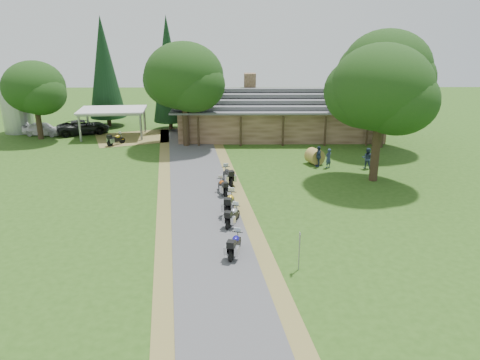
{
  "coord_description": "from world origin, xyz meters",
  "views": [
    {
      "loc": [
        1.53,
        -23.67,
        11.43
      ],
      "look_at": [
        1.8,
        4.85,
        1.6
      ],
      "focal_mm": 35.0,
      "sensor_mm": 36.0,
      "label": 1
    }
  ],
  "objects_px": {
    "car_dark_suv": "(83,124)",
    "motorcycle_row_d": "(223,186)",
    "motorcycle_row_a": "(235,243)",
    "motorcycle_row_c": "(230,202)",
    "lodge": "(279,111)",
    "car_white_sedan": "(43,127)",
    "carport": "(113,123)",
    "motorcycle_carport_a": "(116,139)",
    "motorcycle_row_b": "(233,215)",
    "motorcycle_row_e": "(228,175)",
    "hay_bale": "(315,156)",
    "silo": "(16,103)"
  },
  "relations": [
    {
      "from": "car_white_sedan",
      "to": "motorcycle_row_a",
      "type": "xyz_separation_m",
      "value": [
        19.93,
        -26.23,
        -0.24
      ]
    },
    {
      "from": "car_white_sedan",
      "to": "motorcycle_row_a",
      "type": "height_order",
      "value": "car_white_sedan"
    },
    {
      "from": "lodge",
      "to": "motorcycle_carport_a",
      "type": "bearing_deg",
      "value": -165.8
    },
    {
      "from": "motorcycle_row_b",
      "to": "motorcycle_carport_a",
      "type": "bearing_deg",
      "value": 52.06
    },
    {
      "from": "hay_bale",
      "to": "motorcycle_row_d",
      "type": "bearing_deg",
      "value": -137.06
    },
    {
      "from": "carport",
      "to": "car_dark_suv",
      "type": "relative_size",
      "value": 1.15
    },
    {
      "from": "carport",
      "to": "hay_bale",
      "type": "height_order",
      "value": "carport"
    },
    {
      "from": "lodge",
      "to": "car_white_sedan",
      "type": "bearing_deg",
      "value": -179.94
    },
    {
      "from": "motorcycle_row_a",
      "to": "car_white_sedan",
      "type": "bearing_deg",
      "value": 51.98
    },
    {
      "from": "car_white_sedan",
      "to": "hay_bale",
      "type": "distance_m",
      "value": 28.52
    },
    {
      "from": "motorcycle_carport_a",
      "to": "motorcycle_row_a",
      "type": "bearing_deg",
      "value": -112.37
    },
    {
      "from": "car_white_sedan",
      "to": "motorcycle_row_b",
      "type": "xyz_separation_m",
      "value": [
        19.81,
        -22.5,
        -0.26
      ]
    },
    {
      "from": "carport",
      "to": "motorcycle_row_d",
      "type": "distance_m",
      "value": 20.39
    },
    {
      "from": "motorcycle_row_b",
      "to": "motorcycle_row_e",
      "type": "height_order",
      "value": "motorcycle_row_e"
    },
    {
      "from": "motorcycle_row_b",
      "to": "motorcycle_row_c",
      "type": "xyz_separation_m",
      "value": [
        -0.18,
        1.79,
        0.1
      ]
    },
    {
      "from": "silo",
      "to": "car_white_sedan",
      "type": "distance_m",
      "value": 4.05
    },
    {
      "from": "carport",
      "to": "car_white_sedan",
      "type": "relative_size",
      "value": 1.25
    },
    {
      "from": "motorcycle_row_b",
      "to": "motorcycle_row_d",
      "type": "height_order",
      "value": "motorcycle_row_b"
    },
    {
      "from": "motorcycle_row_a",
      "to": "motorcycle_row_c",
      "type": "bearing_deg",
      "value": 17.96
    },
    {
      "from": "motorcycle_row_b",
      "to": "motorcycle_carport_a",
      "type": "height_order",
      "value": "motorcycle_row_b"
    },
    {
      "from": "motorcycle_row_b",
      "to": "motorcycle_carport_a",
      "type": "xyz_separation_m",
      "value": [
        -11.29,
        18.49,
        -0.0
      ]
    },
    {
      "from": "lodge",
      "to": "motorcycle_row_c",
      "type": "distance_m",
      "value": 21.36
    },
    {
      "from": "car_white_sedan",
      "to": "hay_bale",
      "type": "bearing_deg",
      "value": -103.21
    },
    {
      "from": "hay_bale",
      "to": "car_white_sedan",
      "type": "bearing_deg",
      "value": 158.64
    },
    {
      "from": "motorcycle_row_a",
      "to": "motorcycle_row_b",
      "type": "height_order",
      "value": "motorcycle_row_a"
    },
    {
      "from": "lodge",
      "to": "motorcycle_row_d",
      "type": "distance_m",
      "value": 18.28
    },
    {
      "from": "lodge",
      "to": "motorcycle_carport_a",
      "type": "relative_size",
      "value": 12.0
    },
    {
      "from": "car_white_sedan",
      "to": "motorcycle_carport_a",
      "type": "bearing_deg",
      "value": -107.06
    },
    {
      "from": "motorcycle_row_a",
      "to": "motorcycle_row_c",
      "type": "distance_m",
      "value": 5.53
    },
    {
      "from": "motorcycle_row_e",
      "to": "hay_bale",
      "type": "relative_size",
      "value": 1.54
    },
    {
      "from": "motorcycle_row_d",
      "to": "motorcycle_carport_a",
      "type": "relative_size",
      "value": 0.96
    },
    {
      "from": "car_dark_suv",
      "to": "motorcycle_row_d",
      "type": "xyz_separation_m",
      "value": [
        15.07,
        -17.97,
        -0.51
      ]
    },
    {
      "from": "silo",
      "to": "hay_bale",
      "type": "relative_size",
      "value": 4.77
    },
    {
      "from": "carport",
      "to": "hay_bale",
      "type": "bearing_deg",
      "value": -32.15
    },
    {
      "from": "car_dark_suv",
      "to": "motorcycle_row_b",
      "type": "height_order",
      "value": "car_dark_suv"
    },
    {
      "from": "carport",
      "to": "motorcycle_row_b",
      "type": "distance_m",
      "value": 25.15
    },
    {
      "from": "lodge",
      "to": "carport",
      "type": "bearing_deg",
      "value": -177.98
    },
    {
      "from": "motorcycle_carport_a",
      "to": "car_dark_suv",
      "type": "bearing_deg",
      "value": 84.74
    },
    {
      "from": "motorcycle_row_e",
      "to": "motorcycle_carport_a",
      "type": "height_order",
      "value": "motorcycle_row_e"
    },
    {
      "from": "motorcycle_row_e",
      "to": "hay_bale",
      "type": "xyz_separation_m",
      "value": [
        7.14,
        4.84,
        -0.03
      ]
    },
    {
      "from": "motorcycle_row_d",
      "to": "motorcycle_row_e",
      "type": "bearing_deg",
      "value": -26.39
    },
    {
      "from": "lodge",
      "to": "motorcycle_carport_a",
      "type": "height_order",
      "value": "lodge"
    },
    {
      "from": "motorcycle_row_c",
      "to": "carport",
      "type": "bearing_deg",
      "value": 39.25
    },
    {
      "from": "motorcycle_row_b",
      "to": "motorcycle_row_e",
      "type": "relative_size",
      "value": 0.9
    },
    {
      "from": "lodge",
      "to": "motorcycle_row_b",
      "type": "height_order",
      "value": "lodge"
    },
    {
      "from": "motorcycle_row_d",
      "to": "carport",
      "type": "bearing_deg",
      "value": 17.36
    },
    {
      "from": "motorcycle_row_a",
      "to": "motorcycle_row_c",
      "type": "relative_size",
      "value": 0.89
    },
    {
      "from": "silo",
      "to": "motorcycle_carport_a",
      "type": "relative_size",
      "value": 3.45
    },
    {
      "from": "car_dark_suv",
      "to": "motorcycle_row_a",
      "type": "height_order",
      "value": "car_dark_suv"
    },
    {
      "from": "silo",
      "to": "carport",
      "type": "xyz_separation_m",
      "value": [
        10.56,
        -2.08,
        -1.66
      ]
    }
  ]
}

